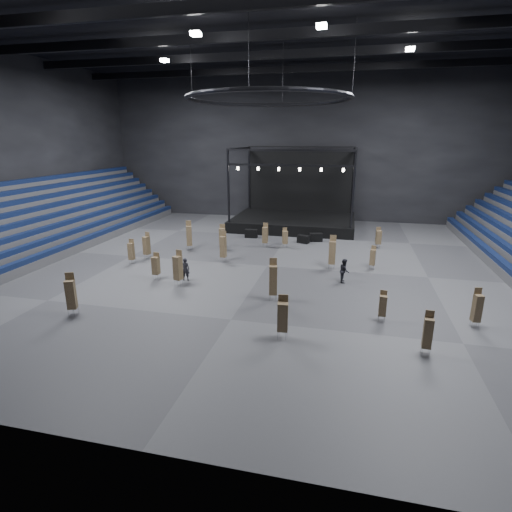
% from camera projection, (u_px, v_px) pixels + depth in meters
% --- Properties ---
extents(floor, '(50.00, 50.00, 0.00)m').
position_uv_depth(floor, '(267.00, 266.00, 33.09)').
color(floor, '#48484B').
rests_on(floor, ground).
extents(ceiling, '(50.00, 42.00, 0.20)m').
position_uv_depth(ceiling, '(269.00, 22.00, 27.99)').
color(ceiling, black).
rests_on(ceiling, wall_back).
extents(wall_back, '(50.00, 0.20, 18.00)m').
position_uv_depth(wall_back, '(302.00, 148.00, 50.14)').
color(wall_back, black).
rests_on(wall_back, ground).
extents(wall_front, '(50.00, 0.20, 18.00)m').
position_uv_depth(wall_front, '(115.00, 183.00, 10.94)').
color(wall_front, black).
rests_on(wall_front, ground).
extents(bleachers_left, '(7.20, 40.00, 6.40)m').
position_uv_depth(bleachers_left, '(30.00, 231.00, 37.63)').
color(bleachers_left, '#49484B').
rests_on(bleachers_left, floor).
extents(stage, '(14.00, 10.00, 9.20)m').
position_uv_depth(stage, '(295.00, 214.00, 47.84)').
color(stage, black).
rests_on(stage, floor).
extents(truss_ring, '(12.30, 12.30, 5.15)m').
position_uv_depth(truss_ring, '(269.00, 98.00, 29.40)').
color(truss_ring, black).
rests_on(truss_ring, ceiling).
extents(roof_girders, '(49.00, 30.35, 0.70)m').
position_uv_depth(roof_girders, '(269.00, 35.00, 28.21)').
color(roof_girders, black).
rests_on(roof_girders, ceiling).
extents(floodlights, '(28.60, 16.60, 0.25)m').
position_uv_depth(floodlights, '(256.00, 30.00, 24.65)').
color(floodlights, white).
rests_on(floodlights, roof_girders).
extents(flight_case_left, '(1.34, 0.72, 0.88)m').
position_uv_depth(flight_case_left, '(251.00, 233.00, 42.44)').
color(flight_case_left, black).
rests_on(flight_case_left, floor).
extents(flight_case_mid, '(1.32, 1.01, 0.79)m').
position_uv_depth(flight_case_mid, '(303.00, 239.00, 40.23)').
color(flight_case_mid, black).
rests_on(flight_case_mid, floor).
extents(flight_case_right, '(1.41, 0.97, 0.85)m').
position_uv_depth(flight_case_right, '(316.00, 237.00, 40.85)').
color(flight_case_right, black).
rests_on(flight_case_right, floor).
extents(chair_stack_0, '(0.47, 0.47, 2.12)m').
position_uv_depth(chair_stack_0, '(131.00, 251.00, 33.39)').
color(chair_stack_0, silver).
rests_on(chair_stack_0, floor).
extents(chair_stack_1, '(0.60, 0.60, 2.37)m').
position_uv_depth(chair_stack_1, '(147.00, 245.00, 34.77)').
color(chair_stack_1, silver).
rests_on(chair_stack_1, floor).
extents(chair_stack_2, '(0.64, 0.64, 2.60)m').
position_uv_depth(chair_stack_2, '(178.00, 267.00, 28.40)').
color(chair_stack_2, silver).
rests_on(chair_stack_2, floor).
extents(chair_stack_3, '(0.46, 0.46, 2.25)m').
position_uv_depth(chair_stack_3, '(428.00, 332.00, 19.29)').
color(chair_stack_3, silver).
rests_on(chair_stack_3, floor).
extents(chair_stack_4, '(0.68, 0.68, 2.61)m').
position_uv_depth(chair_stack_4, '(71.00, 294.00, 23.58)').
color(chair_stack_4, silver).
rests_on(chair_stack_4, floor).
extents(chair_stack_5, '(0.42, 0.42, 1.84)m').
position_uv_depth(chair_stack_5, '(383.00, 305.00, 22.89)').
color(chair_stack_5, silver).
rests_on(chair_stack_5, floor).
extents(chair_stack_6, '(0.48, 0.48, 1.92)m').
position_uv_depth(chair_stack_6, '(373.00, 257.00, 32.06)').
color(chair_stack_6, silver).
rests_on(chair_stack_6, floor).
extents(chair_stack_7, '(0.67, 0.67, 2.77)m').
position_uv_depth(chair_stack_7, '(189.00, 235.00, 37.54)').
color(chair_stack_7, silver).
rests_on(chair_stack_7, floor).
extents(chair_stack_8, '(0.51, 0.51, 2.30)m').
position_uv_depth(chair_stack_8, '(477.00, 307.00, 22.09)').
color(chair_stack_8, silver).
rests_on(chair_stack_8, floor).
extents(chair_stack_9, '(0.60, 0.60, 2.38)m').
position_uv_depth(chair_stack_9, '(283.00, 316.00, 20.82)').
color(chair_stack_9, silver).
rests_on(chair_stack_9, floor).
extents(chair_stack_10, '(0.53, 0.53, 2.77)m').
position_uv_depth(chair_stack_10, '(332.00, 252.00, 31.95)').
color(chair_stack_10, silver).
rests_on(chair_stack_10, floor).
extents(chair_stack_11, '(0.49, 0.49, 2.34)m').
position_uv_depth(chair_stack_11, '(265.00, 234.00, 38.60)').
color(chair_stack_11, silver).
rests_on(chair_stack_11, floor).
extents(chair_stack_12, '(0.56, 0.56, 2.02)m').
position_uv_depth(chair_stack_12, '(378.00, 237.00, 38.24)').
color(chair_stack_12, silver).
rests_on(chair_stack_12, floor).
extents(chair_stack_13, '(0.60, 0.60, 1.93)m').
position_uv_depth(chair_stack_13, '(285.00, 237.00, 38.41)').
color(chair_stack_13, silver).
rests_on(chair_stack_13, floor).
extents(chair_stack_14, '(0.60, 0.60, 2.83)m').
position_uv_depth(chair_stack_14, '(273.00, 279.00, 25.71)').
color(chair_stack_14, silver).
rests_on(chair_stack_14, floor).
extents(chair_stack_15, '(0.62, 0.62, 2.39)m').
position_uv_depth(chair_stack_15, '(222.00, 236.00, 37.81)').
color(chair_stack_15, silver).
rests_on(chair_stack_15, floor).
extents(chair_stack_16, '(0.49, 0.49, 2.05)m').
position_uv_depth(chair_stack_16, '(156.00, 265.00, 29.71)').
color(chair_stack_16, silver).
rests_on(chair_stack_16, floor).
extents(chair_stack_17, '(0.50, 0.50, 2.65)m').
position_uv_depth(chair_stack_17, '(223.00, 246.00, 33.98)').
color(chair_stack_17, silver).
rests_on(chair_stack_17, floor).
extents(man_center, '(0.70, 0.54, 1.73)m').
position_uv_depth(man_center, '(185.00, 269.00, 29.50)').
color(man_center, black).
rests_on(man_center, floor).
extents(crew_member, '(0.73, 0.91, 1.77)m').
position_uv_depth(crew_member, '(344.00, 271.00, 29.15)').
color(crew_member, black).
rests_on(crew_member, floor).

